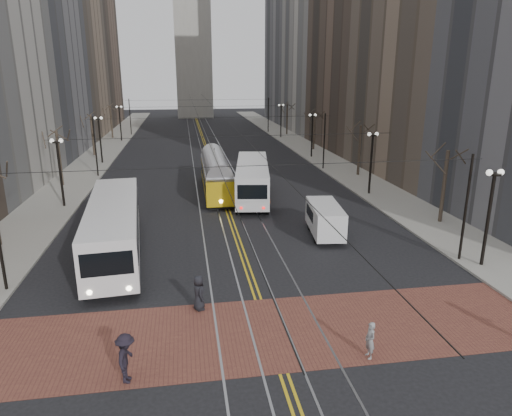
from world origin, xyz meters
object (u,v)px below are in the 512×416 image
object	(u,v)px
rear_bus	(252,181)
sedan_silver	(249,165)
cargo_van	(325,221)
pedestrian_d	(126,358)
streetcar	(216,178)
pedestrian_b	(370,340)
pedestrian_a	(199,293)
sedan_grey	(256,175)
transit_bus	(114,230)

from	to	relation	value
rear_bus	sedan_silver	distance (m)	12.09
cargo_van	pedestrian_d	xyz separation A→B (m)	(-11.94, -14.12, -0.14)
streetcar	pedestrian_b	size ratio (longest dim) A/B	8.22
streetcar	pedestrian_b	xyz separation A→B (m)	(4.11, -27.44, -0.71)
pedestrian_b	pedestrian_d	xyz separation A→B (m)	(-9.42, 0.00, 0.20)
streetcar	sedan_silver	world-z (taller)	streetcar
sedan_silver	rear_bus	bearing A→B (deg)	-98.90
cargo_van	pedestrian_b	bearing A→B (deg)	-93.70
sedan_silver	pedestrian_b	world-z (taller)	pedestrian_b
rear_bus	pedestrian_a	bearing A→B (deg)	-97.13
cargo_van	sedan_grey	size ratio (longest dim) A/B	1.14
pedestrian_b	sedan_grey	bearing A→B (deg)	175.35
transit_bus	pedestrian_d	bearing A→B (deg)	-85.93
transit_bus	streetcar	distance (m)	16.46
pedestrian_a	pedestrian_d	xyz separation A→B (m)	(-2.83, -5.00, 0.09)
sedan_silver	pedestrian_d	bearing A→B (deg)	-107.28
rear_bus	sedan_grey	bearing A→B (deg)	86.36
sedan_grey	pedestrian_a	xyz separation A→B (m)	(-6.99, -26.29, 0.13)
streetcar	pedestrian_b	distance (m)	27.75
cargo_van	pedestrian_d	size ratio (longest dim) A/B	2.62
pedestrian_a	pedestrian_b	size ratio (longest dim) A/B	1.14
sedan_silver	pedestrian_a	distance (m)	32.73
transit_bus	pedestrian_d	world-z (taller)	transit_bus
streetcar	pedestrian_a	xyz separation A→B (m)	(-2.49, -22.44, -0.61)
pedestrian_a	rear_bus	bearing A→B (deg)	-27.91
rear_bus	sedan_silver	bearing A→B (deg)	92.09
sedan_grey	pedestrian_d	size ratio (longest dim) A/B	2.30
pedestrian_b	pedestrian_d	world-z (taller)	pedestrian_d
pedestrian_a	pedestrian_b	bearing A→B (deg)	-139.35
streetcar	pedestrian_a	bearing A→B (deg)	-95.75
sedan_silver	pedestrian_d	xyz separation A→B (m)	(-9.81, -36.97, 0.30)
transit_bus	cargo_van	xyz separation A→B (m)	(13.98, 1.41, -0.59)
cargo_van	pedestrian_d	distance (m)	18.49
sedan_silver	pedestrian_d	size ratio (longest dim) A/B	2.14
cargo_van	sedan_silver	xyz separation A→B (m)	(-2.12, 22.85, -0.44)
sedan_grey	streetcar	bearing A→B (deg)	-135.65
transit_bus	sedan_grey	distance (m)	22.06
transit_bus	rear_bus	bearing A→B (deg)	44.40
cargo_van	sedan_silver	world-z (taller)	cargo_van
pedestrian_d	sedan_silver	bearing A→B (deg)	-8.43
sedan_silver	streetcar	bearing A→B (deg)	-117.67
cargo_van	pedestrian_d	bearing A→B (deg)	-123.81
transit_bus	rear_bus	world-z (taller)	transit_bus
sedan_silver	pedestrian_b	distance (m)	36.97
streetcar	cargo_van	size ratio (longest dim) A/B	2.50
sedan_grey	sedan_silver	bearing A→B (deg)	93.78
sedan_grey	pedestrian_d	world-z (taller)	pedestrian_d
transit_bus	pedestrian_b	world-z (taller)	transit_bus
cargo_van	sedan_silver	bearing A→B (deg)	101.69
cargo_van	pedestrian_a	xyz separation A→B (m)	(-9.11, -9.12, -0.23)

